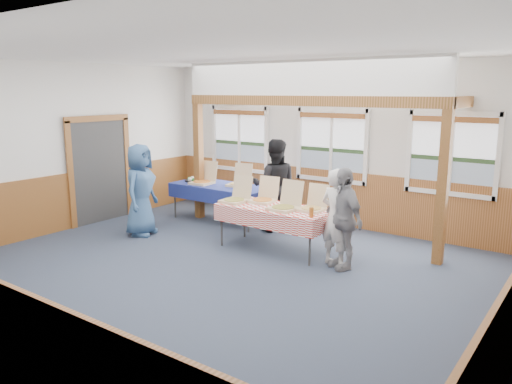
# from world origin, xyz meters

# --- Properties ---
(floor) EXTENTS (8.00, 8.00, 0.00)m
(floor) POSITION_xyz_m (0.00, 0.00, 0.00)
(floor) COLOR #2B3646
(floor) RESTS_ON ground
(ceiling) EXTENTS (8.00, 8.00, 0.00)m
(ceiling) POSITION_xyz_m (0.00, 0.00, 3.20)
(ceiling) COLOR white
(ceiling) RESTS_ON wall_back
(wall_back) EXTENTS (8.00, 0.00, 8.00)m
(wall_back) POSITION_xyz_m (0.00, 3.50, 1.60)
(wall_back) COLOR silver
(wall_back) RESTS_ON floor
(wall_left) EXTENTS (0.00, 8.00, 8.00)m
(wall_left) POSITION_xyz_m (-4.00, 0.00, 1.60)
(wall_left) COLOR silver
(wall_left) RESTS_ON floor
(wainscot_back) EXTENTS (7.98, 0.05, 1.10)m
(wainscot_back) POSITION_xyz_m (0.00, 3.48, 0.55)
(wainscot_back) COLOR brown
(wainscot_back) RESTS_ON floor
(wainscot_left) EXTENTS (0.05, 6.98, 1.10)m
(wainscot_left) POSITION_xyz_m (-3.98, 0.00, 0.55)
(wainscot_left) COLOR brown
(wainscot_left) RESTS_ON floor
(cased_opening) EXTENTS (0.06, 1.30, 2.10)m
(cased_opening) POSITION_xyz_m (-3.96, 0.90, 1.05)
(cased_opening) COLOR #303030
(cased_opening) RESTS_ON wall_left
(window_left) EXTENTS (1.56, 0.10, 1.46)m
(window_left) POSITION_xyz_m (-2.30, 3.46, 1.68)
(window_left) COLOR white
(window_left) RESTS_ON wall_back
(window_mid) EXTENTS (1.56, 0.10, 1.46)m
(window_mid) POSITION_xyz_m (0.00, 3.46, 1.68)
(window_mid) COLOR white
(window_mid) RESTS_ON wall_back
(window_right) EXTENTS (1.56, 0.10, 1.46)m
(window_right) POSITION_xyz_m (2.30, 3.46, 1.68)
(window_right) COLOR white
(window_right) RESTS_ON wall_back
(post_left) EXTENTS (0.15, 0.15, 2.40)m
(post_left) POSITION_xyz_m (-2.50, 2.30, 1.20)
(post_left) COLOR #553813
(post_left) RESTS_ON floor
(post_right) EXTENTS (0.15, 0.15, 2.40)m
(post_right) POSITION_xyz_m (2.50, 2.30, 1.20)
(post_right) COLOR #553813
(post_right) RESTS_ON floor
(cross_beam) EXTENTS (5.15, 0.18, 0.18)m
(cross_beam) POSITION_xyz_m (0.00, 2.30, 2.49)
(cross_beam) COLOR #553813
(cross_beam) RESTS_ON post_left
(table_left) EXTENTS (2.32, 1.70, 0.76)m
(table_left) POSITION_xyz_m (-1.93, 2.35, 0.71)
(table_left) COLOR #303030
(table_left) RESTS_ON floor
(table_right) EXTENTS (2.04, 1.13, 0.76)m
(table_right) POSITION_xyz_m (0.04, 1.36, 0.70)
(table_right) COLOR #303030
(table_right) RESTS_ON floor
(pizza_box_a) EXTENTS (0.45, 0.53, 0.45)m
(pizza_box_a) POSITION_xyz_m (-2.34, 2.24, 0.83)
(pizza_box_a) COLOR #CAB587
(pizza_box_a) RESTS_ON table_left
(pizza_box_b) EXTENTS (0.48, 0.55, 0.43)m
(pizza_box_b) POSITION_xyz_m (-1.59, 2.51, 0.82)
(pizza_box_b) COLOR #CAB587
(pizza_box_b) RESTS_ON table_left
(pizza_box_c) EXTENTS (0.40, 0.49, 0.44)m
(pizza_box_c) POSITION_xyz_m (-0.71, 1.26, 0.82)
(pizza_box_c) COLOR #CAB587
(pizza_box_c) RESTS_ON table_right
(pizza_box_d) EXTENTS (0.43, 0.51, 0.42)m
(pizza_box_d) POSITION_xyz_m (-0.31, 1.55, 0.82)
(pizza_box_d) COLOR #CAB587
(pizza_box_d) RESTS_ON table_right
(pizza_box_e) EXTENTS (0.44, 0.53, 0.46)m
(pizza_box_e) POSITION_xyz_m (0.29, 1.28, 0.83)
(pizza_box_e) COLOR #CAB587
(pizza_box_e) RESTS_ON table_right
(pizza_box_f) EXTENTS (0.37, 0.46, 0.41)m
(pizza_box_f) POSITION_xyz_m (0.69, 1.50, 0.82)
(pizza_box_f) COLOR #CAB587
(pizza_box_f) RESTS_ON table_right
(veggie_tray) EXTENTS (0.40, 0.40, 0.09)m
(veggie_tray) POSITION_xyz_m (-2.68, 2.35, 0.79)
(veggie_tray) COLOR black
(veggie_tray) RESTS_ON table_left
(drink_glass) EXTENTS (0.07, 0.07, 0.15)m
(drink_glass) POSITION_xyz_m (0.89, 1.11, 0.83)
(drink_glass) COLOR #A7591B
(drink_glass) RESTS_ON table_right
(woman_white) EXTENTS (0.62, 0.48, 1.52)m
(woman_white) POSITION_xyz_m (1.22, 1.31, 0.76)
(woman_white) COLOR silver
(woman_white) RESTS_ON floor
(woman_black) EXTENTS (1.09, 1.03, 1.78)m
(woman_black) POSITION_xyz_m (-0.63, 2.37, 0.89)
(woman_black) COLOR black
(woman_black) RESTS_ON floor
(man_blue) EXTENTS (0.80, 0.97, 1.71)m
(man_blue) POSITION_xyz_m (-2.50, 0.69, 0.86)
(man_blue) COLOR #32537D
(man_blue) RESTS_ON floor
(person_grey) EXTENTS (0.97, 0.81, 1.55)m
(person_grey) POSITION_xyz_m (1.36, 1.26, 0.78)
(person_grey) COLOR gray
(person_grey) RESTS_ON floor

